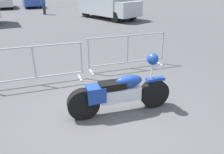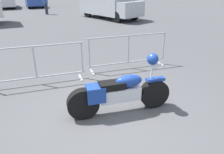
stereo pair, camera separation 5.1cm
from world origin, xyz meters
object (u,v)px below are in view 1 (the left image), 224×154
(parked_car_blue, at_px, (31,0))
(pedestrian, at_px, (43,3))
(crowd_barrier_far, at_px, (127,51))
(delivery_van, at_px, (106,1))
(parked_car_silver, at_px, (3,0))
(crowd_barrier_near, at_px, (34,65))
(motorcycle, at_px, (120,92))

(parked_car_blue, xyz_separation_m, pedestrian, (0.17, -6.45, 0.21))
(pedestrian, bearing_deg, crowd_barrier_far, -141.75)
(delivery_van, relative_size, parked_car_silver, 1.21)
(crowd_barrier_near, height_order, parked_car_blue, parked_car_blue)
(parked_car_blue, bearing_deg, motorcycle, 179.31)
(crowd_barrier_far, xyz_separation_m, parked_car_blue, (-0.30, 20.27, 0.15))
(delivery_van, xyz_separation_m, pedestrian, (-3.82, 4.12, -0.32))
(delivery_van, bearing_deg, crowd_barrier_near, -50.52)
(parked_car_blue, distance_m, pedestrian, 6.45)
(crowd_barrier_near, relative_size, parked_car_blue, 0.61)
(crowd_barrier_near, height_order, pedestrian, pedestrian)
(crowd_barrier_near, relative_size, delivery_van, 0.48)
(crowd_barrier_far, distance_m, parked_car_silver, 20.82)
(parked_car_silver, bearing_deg, motorcycle, -173.68)
(delivery_van, relative_size, parked_car_blue, 1.27)
(crowd_barrier_far, xyz_separation_m, parked_car_silver, (-3.07, 20.59, 0.19))
(delivery_van, distance_m, parked_car_silver, 12.83)
(motorcycle, bearing_deg, crowd_barrier_near, 131.48)
(parked_car_silver, bearing_deg, crowd_barrier_far, -169.41)
(parked_car_blue, bearing_deg, pedestrian, -176.39)
(crowd_barrier_near, xyz_separation_m, delivery_van, (6.48, 9.70, 0.68))
(crowd_barrier_near, relative_size, crowd_barrier_far, 1.00)
(crowd_barrier_near, xyz_separation_m, pedestrian, (2.66, 13.82, 0.36))
(delivery_van, xyz_separation_m, parked_car_silver, (-6.77, 10.89, -0.49))
(parked_car_silver, bearing_deg, crowd_barrier_near, -177.10)
(motorcycle, xyz_separation_m, parked_car_blue, (1.09, 22.44, 0.24))
(motorcycle, distance_m, crowd_barrier_far, 2.58)
(crowd_barrier_near, height_order, parked_car_silver, parked_car_silver)
(motorcycle, xyz_separation_m, parked_car_silver, (-1.68, 22.76, 0.28))
(parked_car_blue, bearing_deg, delivery_van, -157.19)
(motorcycle, xyz_separation_m, crowd_barrier_far, (1.39, 2.17, 0.09))
(motorcycle, distance_m, parked_car_blue, 22.47)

